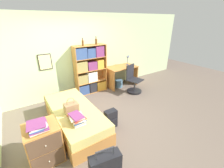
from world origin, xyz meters
The scene contains 16 objects.
ground_plane centered at (0.00, 0.00, 0.00)m, with size 14.00×14.00×0.00m, color #66564C.
wall_back centered at (0.00, 1.72, 1.30)m, with size 10.00×0.09×2.60m.
bed centered at (-0.62, 0.02, 0.25)m, with size 0.91×2.10×0.50m.
handbag centered at (-0.71, -0.14, 0.62)m, with size 0.29×0.21×0.36m.
book_stack_on_bed centered at (-0.74, -0.51, 0.58)m, with size 0.31×0.39×0.16m.
suitcase centered at (-0.71, -1.54, 0.26)m, with size 0.52×0.27×0.65m.
dresser centered at (-1.41, -0.59, 0.37)m, with size 0.56×0.54×0.73m.
magazine_pile_on_dresser centered at (-1.44, -0.62, 0.79)m, with size 0.34×0.38×0.10m.
bookcase centered at (0.53, 1.49, 0.80)m, with size 1.08×0.35×1.64m.
bottle_green centered at (0.34, 1.45, 1.73)m, with size 0.06×0.06×0.24m.
bottle_brown centered at (0.81, 1.46, 1.74)m, with size 0.07×0.07×0.25m.
desk centered at (1.78, 1.34, 0.52)m, with size 1.13×0.66×0.76m.
desk_lamp centered at (2.13, 1.41, 1.03)m, with size 0.16×0.12×0.40m.
desk_chair centered at (1.80, 0.68, 0.30)m, with size 0.58×0.58×0.96m.
backpack centered at (0.08, -0.50, 0.22)m, with size 0.28×0.20×0.45m.
waste_bin centered at (1.61, 1.27, 0.14)m, with size 0.27×0.27×0.28m.
Camera 1 is at (-1.53, -2.94, 2.39)m, focal length 24.00 mm.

